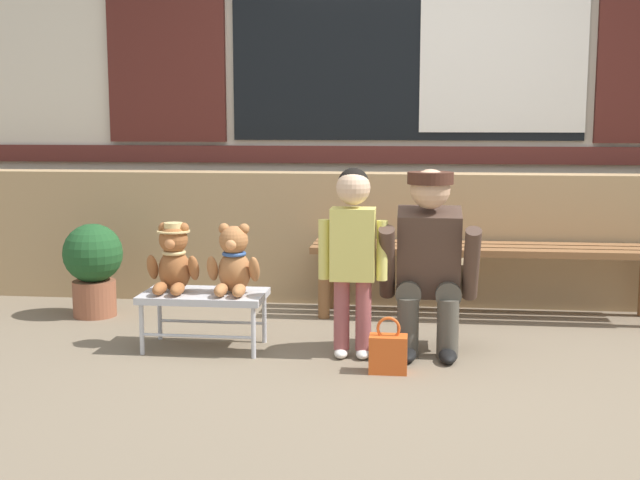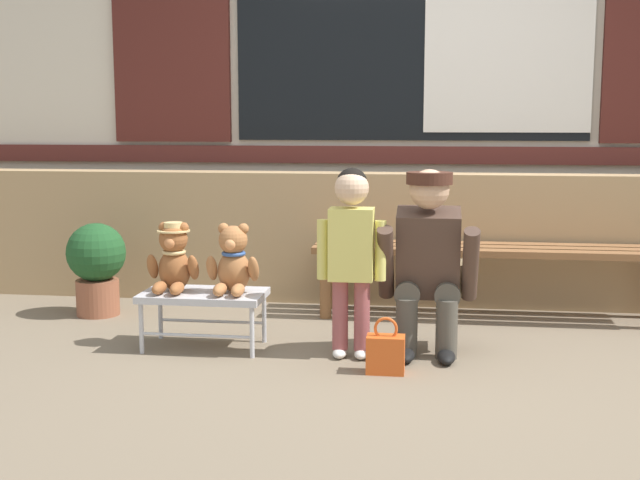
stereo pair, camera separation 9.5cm
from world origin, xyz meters
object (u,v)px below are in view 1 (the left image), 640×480
(adult_crouching, at_px, (431,261))
(handbag_on_ground, at_px, (388,353))
(small_display_bench, at_px, (204,299))
(teddy_bear_with_hat, at_px, (173,259))
(child_standing, at_px, (353,242))
(teddy_bear_plain, at_px, (234,262))
(potted_plant, at_px, (93,264))
(wooden_bench_long, at_px, (486,257))

(adult_crouching, height_order, handbag_on_ground, adult_crouching)
(small_display_bench, xyz_separation_m, teddy_bear_with_hat, (-0.16, 0.00, 0.21))
(teddy_bear_with_hat, xyz_separation_m, child_standing, (0.94, -0.07, 0.12))
(teddy_bear_with_hat, relative_size, child_standing, 0.38)
(teddy_bear_with_hat, height_order, teddy_bear_plain, same)
(small_display_bench, xyz_separation_m, teddy_bear_plain, (0.16, 0.00, 0.20))
(teddy_bear_with_hat, bearing_deg, handbag_on_ground, -15.35)
(teddy_bear_with_hat, relative_size, potted_plant, 0.64)
(teddy_bear_plain, distance_m, potted_plant, 1.20)
(wooden_bench_long, relative_size, teddy_bear_plain, 5.78)
(teddy_bear_plain, bearing_deg, handbag_on_ground, -20.90)
(small_display_bench, bearing_deg, potted_plant, 143.53)
(wooden_bench_long, xyz_separation_m, child_standing, (-0.73, -0.95, 0.22))
(teddy_bear_with_hat, xyz_separation_m, potted_plant, (-0.69, 0.63, -0.15))
(wooden_bench_long, distance_m, teddy_bear_with_hat, 1.90)
(child_standing, relative_size, adult_crouching, 1.01)
(wooden_bench_long, xyz_separation_m, teddy_bear_with_hat, (-1.68, -0.88, 0.10))
(child_standing, distance_m, potted_plant, 1.80)
(handbag_on_ground, bearing_deg, adult_crouching, 61.78)
(handbag_on_ground, bearing_deg, teddy_bear_plain, 159.10)
(child_standing, xyz_separation_m, potted_plant, (-1.64, 0.70, -0.27))
(teddy_bear_plain, bearing_deg, child_standing, -6.59)
(wooden_bench_long, distance_m, potted_plant, 2.38)
(handbag_on_ground, bearing_deg, teddy_bear_with_hat, 164.65)
(adult_crouching, bearing_deg, wooden_bench_long, 67.08)
(handbag_on_ground, xyz_separation_m, potted_plant, (-1.82, 0.94, 0.23))
(teddy_bear_with_hat, distance_m, adult_crouching, 1.33)
(wooden_bench_long, relative_size, adult_crouching, 2.21)
(teddy_bear_with_hat, height_order, potted_plant, teddy_bear_with_hat)
(small_display_bench, bearing_deg, teddy_bear_with_hat, 179.23)
(wooden_bench_long, xyz_separation_m, teddy_bear_plain, (-1.36, -0.88, 0.09))
(teddy_bear_plain, bearing_deg, wooden_bench_long, 32.94)
(small_display_bench, relative_size, teddy_bear_plain, 1.76)
(small_display_bench, distance_m, teddy_bear_with_hat, 0.26)
(teddy_bear_plain, relative_size, potted_plant, 0.64)
(wooden_bench_long, distance_m, teddy_bear_plain, 1.62)
(adult_crouching, distance_m, handbag_on_ground, 0.57)
(small_display_bench, height_order, teddy_bear_plain, teddy_bear_plain)
(teddy_bear_plain, bearing_deg, potted_plant, 148.16)
(child_standing, height_order, potted_plant, child_standing)
(handbag_on_ground, relative_size, potted_plant, 0.48)
(child_standing, distance_m, handbag_on_ground, 0.58)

